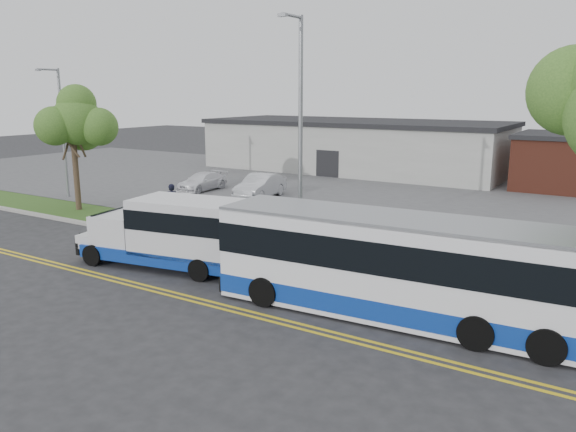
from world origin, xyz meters
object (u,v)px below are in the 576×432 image
Objects in this scene: shuttle_bus at (175,231)px; parked_car_b at (202,182)px; streetlight_far at (62,128)px; transit_bus at (396,267)px; streetlight_near at (300,128)px; tree_west at (72,120)px; parked_car_a at (260,186)px; pedestrian at (172,202)px.

shuttle_bus is 17.11m from parked_car_b.
streetlight_far is 0.71× the size of transit_bus.
streetlight_far reaches higher than shuttle_bus.
shuttle_bus is at bearing -123.14° from streetlight_near.
transit_bus reaches higher than parked_car_b.
transit_bus is at bearing -36.69° from streetlight_near.
tree_west reaches higher than parked_car_a.
shuttle_bus reaches higher than parked_car_b.
parked_car_a is (-8.24, 8.91, -4.37)m from streetlight_near.
transit_bus is at bearing 129.85° from pedestrian.
streetlight_far is 12.94m from parked_car_a.
tree_west is 0.86× the size of streetlight_far.
shuttle_bus is 7.98m from pedestrian.
streetlight_near is at bearing 47.40° from shuttle_bus.
streetlight_near is at bearing -8.05° from streetlight_far.
transit_bus is at bearing -51.21° from parked_car_a.
tree_west is at bearing -21.60° from pedestrian.
parked_car_a is at bearing -120.27° from pedestrian.
tree_west is 1.67× the size of parked_car_b.
parked_car_b is (-10.39, 13.58, -0.75)m from shuttle_bus.
streetlight_near reaches higher than pedestrian.
transit_bus is at bearing -13.35° from tree_west.
parked_car_a is at bearing 102.44° from shuttle_bus.
streetlight_far reaches higher than pedestrian.
tree_west reaches higher than shuttle_bus.
parked_car_b is (5.73, 6.48, -3.77)m from streetlight_far.
transit_bus is at bearing -36.30° from parked_car_b.
tree_west reaches higher than transit_bus.
shuttle_bus is (16.12, -7.10, -3.03)m from streetlight_far.
shuttle_bus is at bearing -21.97° from tree_west.
tree_west is 4.62m from streetlight_far.
tree_west is 0.73× the size of streetlight_near.
parked_car_a is 5.04m from parked_car_b.
transit_bus is 19.65m from parked_car_a.
transit_bus is 15.67m from pedestrian.
streetlight_near is at bearing -1.80° from tree_west.
shuttle_bus reaches higher than pedestrian.
parked_car_b is (-19.35, 13.69, -0.85)m from transit_bus.
parked_car_a is 1.12× the size of parked_car_b.
transit_bus is 23.72m from parked_car_b.
pedestrian is 7.66m from parked_car_a.
streetlight_far is 4.14× the size of pedestrian.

